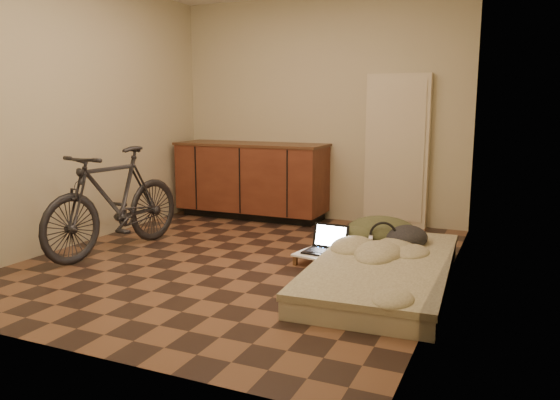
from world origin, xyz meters
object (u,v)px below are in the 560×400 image
at_px(lap_desk, 332,256).
at_px(laptop, 326,246).
at_px(futon, 383,270).
at_px(bicycle, 114,195).

xyz_separation_m(lap_desk, laptop, (-0.08, 0.07, 0.06)).
relative_size(futon, lap_desk, 3.24).
bearing_deg(laptop, bicycle, -161.42).
bearing_deg(bicycle, laptop, 20.11).
bearing_deg(laptop, futon, -21.89).
distance_m(bicycle, futon, 2.54).
distance_m(futon, lap_desk, 0.55).
height_order(bicycle, laptop, bicycle).
bearing_deg(laptop, lap_desk, -36.65).
bearing_deg(futon, lap_desk, 152.33).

